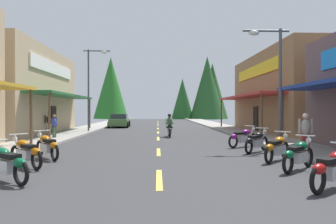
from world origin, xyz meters
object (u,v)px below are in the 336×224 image
(motorcycle_parked_left_1, at_px, (6,163))
(motorcycle_parked_left_2, at_px, (26,152))
(motorcycle_parked_right_1, at_px, (333,168))
(pedestrian_strolling, at_px, (49,122))
(motorcycle_parked_right_2, at_px, (298,154))
(motorcycle_parked_left_3, at_px, (47,146))
(motorcycle_parked_right_3, at_px, (277,147))
(pedestrian_waiting, at_px, (306,131))
(rider_cruising_lead, at_px, (169,127))
(motorcycle_parked_right_5, at_px, (243,137))
(streetlamp_right, at_px, (273,69))
(streetlamp_left, at_px, (92,79))
(pedestrian_browsing, at_px, (54,125))
(parked_car_curbside, at_px, (119,121))
(motorcycle_parked_right_4, at_px, (257,141))

(motorcycle_parked_left_1, xyz_separation_m, motorcycle_parked_left_2, (-0.35, 2.02, 0.00))
(motorcycle_parked_right_1, relative_size, motorcycle_parked_left_1, 1.02)
(pedestrian_strolling, bearing_deg, motorcycle_parked_right_2, 32.93)
(motorcycle_parked_left_3, bearing_deg, motorcycle_parked_right_3, -135.44)
(pedestrian_waiting, bearing_deg, pedestrian_strolling, 55.09)
(motorcycle_parked_right_2, height_order, rider_cruising_lead, rider_cruising_lead)
(motorcycle_parked_right_1, xyz_separation_m, motorcycle_parked_right_3, (0.21, 3.85, 0.00))
(motorcycle_parked_right_5, bearing_deg, streetlamp_right, -70.84)
(pedestrian_waiting, bearing_deg, rider_cruising_lead, 31.67)
(motorcycle_parked_right_1, height_order, pedestrian_waiting, pedestrian_waiting)
(streetlamp_left, height_order, pedestrian_waiting, streetlamp_left)
(pedestrian_browsing, bearing_deg, parked_car_curbside, 92.14)
(streetlamp_right, height_order, parked_car_curbside, streetlamp_right)
(motorcycle_parked_right_2, relative_size, motorcycle_parked_left_2, 1.00)
(motorcycle_parked_right_3, height_order, motorcycle_parked_left_1, same)
(streetlamp_right, height_order, motorcycle_parked_right_3, streetlamp_right)
(motorcycle_parked_right_1, distance_m, motorcycle_parked_right_2, 2.19)
(motorcycle_parked_right_2, distance_m, parked_car_curbside, 24.75)
(motorcycle_parked_right_5, height_order, parked_car_curbside, parked_car_curbside)
(rider_cruising_lead, distance_m, pedestrian_strolling, 8.56)
(rider_cruising_lead, bearing_deg, motorcycle_parked_right_2, -163.84)
(motorcycle_parked_right_4, bearing_deg, pedestrian_waiting, -81.27)
(motorcycle_parked_right_1, height_order, pedestrian_strolling, pedestrian_strolling)
(motorcycle_parked_left_3, bearing_deg, pedestrian_waiting, -127.85)
(motorcycle_parked_right_5, xyz_separation_m, motorcycle_parked_left_1, (-7.99, -7.00, 0.00))
(motorcycle_parked_left_3, relative_size, rider_cruising_lead, 0.80)
(pedestrian_strolling, height_order, parked_car_curbside, pedestrian_strolling)
(motorcycle_parked_left_3, bearing_deg, motorcycle_parked_right_5, -108.01)
(motorcycle_parked_left_1, bearing_deg, streetlamp_right, -108.11)
(motorcycle_parked_right_5, bearing_deg, pedestrian_waiting, -96.26)
(motorcycle_parked_left_1, relative_size, pedestrian_waiting, 1.03)
(streetlamp_left, bearing_deg, motorcycle_parked_right_2, -59.39)
(streetlamp_right, distance_m, motorcycle_parked_left_3, 10.26)
(motorcycle_parked_left_2, bearing_deg, motorcycle_parked_right_5, -106.38)
(streetlamp_left, xyz_separation_m, streetlamp_right, (10.60, -11.08, -0.63))
(motorcycle_parked_left_2, xyz_separation_m, parked_car_curbside, (0.19, 22.52, 0.20))
(streetlamp_left, xyz_separation_m, parked_car_curbside, (1.29, 7.29, -3.63))
(streetlamp_left, relative_size, pedestrian_browsing, 4.36)
(motorcycle_parked_right_1, relative_size, pedestrian_browsing, 1.16)
(streetlamp_right, distance_m, pedestrian_waiting, 3.49)
(pedestrian_strolling, bearing_deg, rider_cruising_lead, 71.44)
(motorcycle_parked_left_1, xyz_separation_m, parked_car_curbside, (-0.17, 24.54, 0.20))
(streetlamp_left, xyz_separation_m, motorcycle_parked_left_3, (1.17, -13.53, -3.83))
(pedestrian_waiting, relative_size, pedestrian_strolling, 1.02)
(motorcycle_parked_right_4, height_order, pedestrian_strolling, pedestrian_strolling)
(motorcycle_parked_right_3, bearing_deg, motorcycle_parked_right_1, -140.54)
(streetlamp_left, relative_size, parked_car_curbside, 1.54)
(motorcycle_parked_right_4, distance_m, pedestrian_waiting, 1.99)
(motorcycle_parked_right_5, bearing_deg, parked_car_curbside, 79.71)
(motorcycle_parked_right_3, xyz_separation_m, motorcycle_parked_right_5, (-0.06, 4.13, 0.00))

